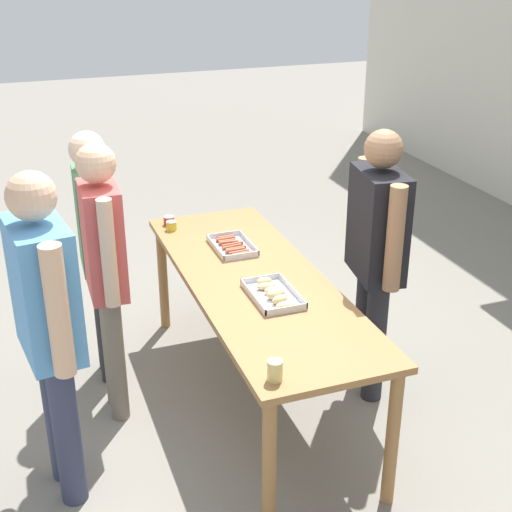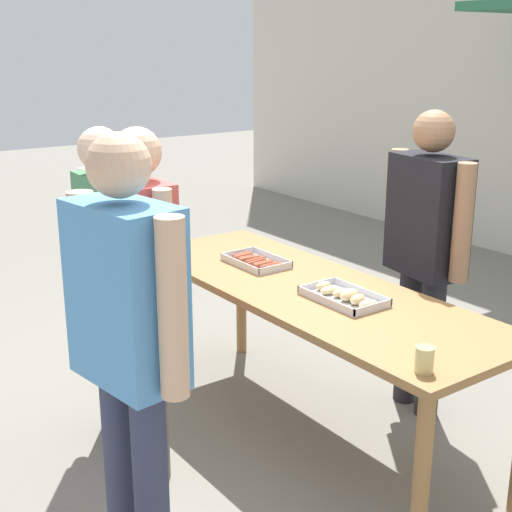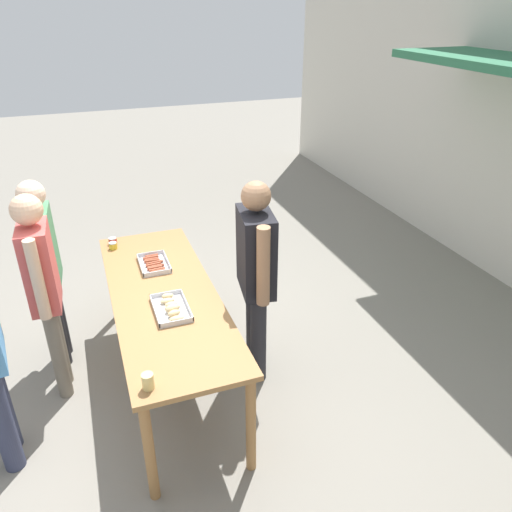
# 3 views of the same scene
# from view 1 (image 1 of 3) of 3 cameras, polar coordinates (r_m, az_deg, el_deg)

# --- Properties ---
(ground_plane) EXTENTS (24.00, 24.00, 0.00)m
(ground_plane) POSITION_cam_1_polar(r_m,az_deg,el_deg) (4.75, 0.00, -11.21)
(ground_plane) COLOR gray
(serving_table) EXTENTS (2.36, 0.81, 0.86)m
(serving_table) POSITION_cam_1_polar(r_m,az_deg,el_deg) (4.35, 0.00, -2.95)
(serving_table) COLOR olive
(serving_table) RESTS_ON ground
(food_tray_sausages) EXTENTS (0.38, 0.24, 0.04)m
(food_tray_sausages) POSITION_cam_1_polar(r_m,az_deg,el_deg) (4.72, -1.90, 0.77)
(food_tray_sausages) COLOR silver
(food_tray_sausages) RESTS_ON serving_table
(food_tray_buns) EXTENTS (0.42, 0.25, 0.07)m
(food_tray_buns) POSITION_cam_1_polar(r_m,az_deg,el_deg) (4.08, 1.43, -3.06)
(food_tray_buns) COLOR silver
(food_tray_buns) RESTS_ON serving_table
(condiment_jar_mustard) EXTENTS (0.08, 0.08, 0.06)m
(condiment_jar_mustard) POSITION_cam_1_polar(r_m,az_deg,el_deg) (5.14, -6.98, 2.83)
(condiment_jar_mustard) COLOR #B22319
(condiment_jar_mustard) RESTS_ON serving_table
(condiment_jar_ketchup) EXTENTS (0.08, 0.08, 0.06)m
(condiment_jar_ketchup) POSITION_cam_1_polar(r_m,az_deg,el_deg) (5.05, -6.79, 2.42)
(condiment_jar_ketchup) COLOR gold
(condiment_jar_ketchup) RESTS_ON serving_table
(beer_cup) EXTENTS (0.07, 0.07, 0.10)m
(beer_cup) POSITION_cam_1_polar(r_m,az_deg,el_deg) (3.35, 1.53, -9.14)
(beer_cup) COLOR #DBC67A
(beer_cup) RESTS_ON serving_table
(person_server_behind_table) EXTENTS (0.64, 0.31, 1.75)m
(person_server_behind_table) POSITION_cam_1_polar(r_m,az_deg,el_deg) (4.39, 9.61, 0.91)
(person_server_behind_table) COLOR #232328
(person_server_behind_table) RESTS_ON ground
(person_customer_holding_hotdog) EXTENTS (0.52, 0.22, 1.70)m
(person_customer_holding_hotdog) POSITION_cam_1_polar(r_m,az_deg,el_deg) (4.61, -12.72, 1.64)
(person_customer_holding_hotdog) COLOR #232328
(person_customer_holding_hotdog) RESTS_ON ground
(person_customer_with_cup) EXTENTS (0.66, 0.32, 1.80)m
(person_customer_with_cup) POSITION_cam_1_polar(r_m,az_deg,el_deg) (3.63, -16.35, -4.56)
(person_customer_with_cup) COLOR #333851
(person_customer_with_cup) RESTS_ON ground
(person_customer_waiting_in_line) EXTENTS (0.55, 0.23, 1.74)m
(person_customer_waiting_in_line) POSITION_cam_1_polar(r_m,az_deg,el_deg) (4.21, -12.01, -0.21)
(person_customer_waiting_in_line) COLOR #756B5B
(person_customer_waiting_in_line) RESTS_ON ground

